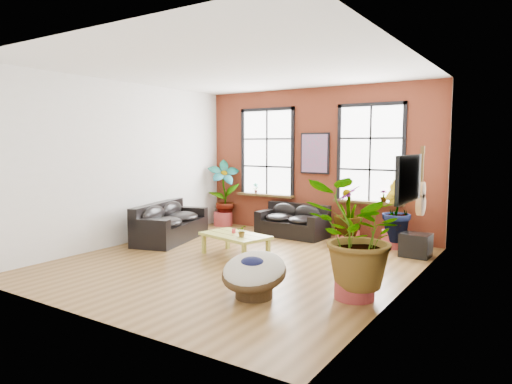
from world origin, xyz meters
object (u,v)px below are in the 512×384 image
sofa_left (169,223)px  papasan_chair (254,273)px  coffee_table (235,237)px  sofa_back (293,222)px

sofa_left → papasan_chair: (3.76, -2.22, -0.02)m
sofa_left → coffee_table: 2.17m
papasan_chair → sofa_left: bearing=139.4°
papasan_chair → coffee_table: bearing=121.8°
sofa_left → coffee_table: (2.13, -0.40, 0.00)m
sofa_back → papasan_chair: (1.61, -4.15, 0.02)m
sofa_left → papasan_chair: bearing=-136.2°
sofa_back → papasan_chair: 4.45m
sofa_left → papasan_chair: size_ratio=2.11×
sofa_left → papasan_chair: sofa_left is taller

